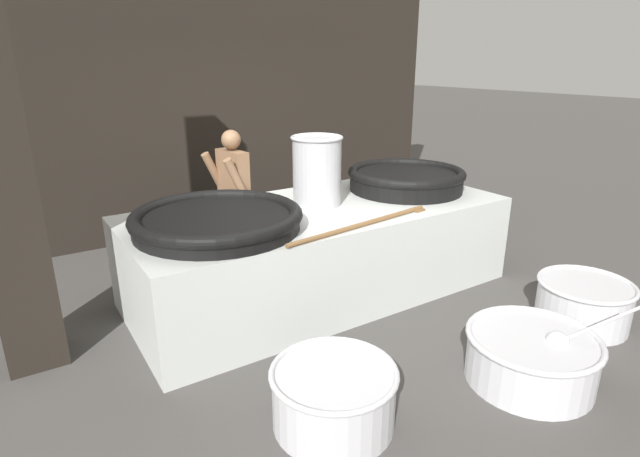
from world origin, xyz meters
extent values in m
plane|color=#474442|center=(0.00, 0.00, 0.00)|extent=(60.00, 60.00, 0.00)
cube|color=black|center=(0.00, 2.57, 1.87)|extent=(6.87, 0.24, 3.75)
cube|color=silver|center=(0.00, 0.00, 0.44)|extent=(3.63, 1.59, 0.88)
cylinder|color=black|center=(-1.08, -0.11, 0.94)|extent=(1.36, 1.36, 0.13)
torus|color=black|center=(-1.08, -0.11, 1.00)|extent=(1.41, 1.41, 0.11)
cylinder|color=black|center=(1.13, 0.04, 0.97)|extent=(1.20, 1.20, 0.19)
torus|color=black|center=(1.13, 0.04, 1.07)|extent=(1.25, 1.25, 0.10)
cylinder|color=#B7B7BC|center=(0.03, 0.10, 1.20)|extent=(0.46, 0.46, 0.65)
torus|color=#B7B7BC|center=(0.03, 0.10, 1.52)|extent=(0.50, 0.50, 0.03)
cylinder|color=brown|center=(-0.03, -0.69, 0.90)|extent=(1.57, 0.25, 0.04)
cube|color=brown|center=(0.69, -0.60, 0.89)|extent=(0.13, 0.11, 0.02)
cylinder|color=#8C6647|center=(-0.38, 1.06, 0.37)|extent=(0.11, 0.11, 0.74)
cylinder|color=#8C6647|center=(-0.40, 1.22, 0.37)|extent=(0.11, 0.11, 0.74)
cube|color=#722D4C|center=(-0.39, 1.14, 0.52)|extent=(0.21, 0.25, 0.48)
cube|color=#8C6647|center=(-0.39, 1.14, 1.01)|extent=(0.21, 0.47, 0.55)
cylinder|color=#8C6647|center=(-0.45, 0.90, 1.01)|extent=(0.31, 0.14, 0.50)
cylinder|color=#8C6647|center=(-0.52, 1.35, 1.01)|extent=(0.31, 0.14, 0.50)
sphere|color=#8C6647|center=(-0.39, 1.14, 1.40)|extent=(0.21, 0.21, 0.21)
cylinder|color=silver|center=(0.45, -2.08, 0.18)|extent=(0.89, 0.89, 0.35)
torus|color=silver|center=(0.45, -2.08, 0.35)|extent=(0.93, 0.93, 0.04)
cylinder|color=#6B9347|center=(0.45, -2.08, 0.25)|extent=(0.78, 0.78, 0.09)
sphere|color=silver|center=(0.56, -2.19, 0.34)|extent=(0.16, 0.16, 0.16)
cylinder|color=silver|center=(0.77, -2.40, 0.54)|extent=(0.43, 0.44, 0.43)
cylinder|color=silver|center=(-0.99, -1.68, 0.19)|extent=(0.78, 0.78, 0.38)
torus|color=silver|center=(-0.99, -1.68, 0.38)|extent=(0.81, 0.81, 0.04)
cylinder|color=orange|center=(-0.99, -1.68, 0.27)|extent=(0.68, 0.68, 0.09)
cylinder|color=orange|center=(-1.07, -1.64, 0.34)|extent=(0.06, 0.06, 0.04)
cylinder|color=orange|center=(-0.96, -1.44, 0.34)|extent=(0.06, 0.06, 0.04)
cylinder|color=orange|center=(-1.16, -1.84, 0.34)|extent=(0.05, 0.05, 0.04)
cylinder|color=orange|center=(-0.95, -1.70, 0.34)|extent=(0.06, 0.05, 0.04)
cylinder|color=orange|center=(-1.13, -1.46, 0.34)|extent=(0.06, 0.07, 0.04)
cylinder|color=orange|center=(-0.83, -1.50, 0.34)|extent=(0.04, 0.04, 0.03)
cylinder|color=orange|center=(-1.06, -1.66, 0.34)|extent=(0.04, 0.04, 0.03)
cylinder|color=orange|center=(-1.00, -1.74, 0.33)|extent=(0.05, 0.04, 0.03)
cylinder|color=orange|center=(-0.99, -1.70, 0.33)|extent=(0.03, 0.06, 0.03)
cylinder|color=orange|center=(-1.11, -1.91, 0.33)|extent=(0.04, 0.05, 0.03)
cylinder|color=orange|center=(-1.02, -1.70, 0.33)|extent=(0.04, 0.04, 0.03)
cylinder|color=orange|center=(-1.07, -1.56, 0.34)|extent=(0.05, 0.05, 0.04)
cylinder|color=orange|center=(-0.98, -1.68, 0.33)|extent=(0.06, 0.04, 0.03)
cylinder|color=silver|center=(1.56, -1.82, 0.19)|extent=(0.76, 0.76, 0.38)
torus|color=silver|center=(1.56, -1.82, 0.38)|extent=(0.80, 0.80, 0.04)
cylinder|color=tan|center=(1.56, -1.82, 0.28)|extent=(0.67, 0.67, 0.10)
camera|label=1|loc=(-2.49, -3.85, 2.22)|focal=28.00mm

